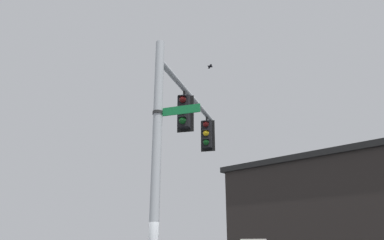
% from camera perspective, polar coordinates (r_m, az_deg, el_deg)
% --- Properties ---
extents(signal_pole, '(0.24, 0.24, 7.35)m').
position_cam_1_polar(signal_pole, '(8.98, -5.73, -8.25)').
color(signal_pole, '#ADB2B7').
rests_on(signal_pole, ground).
extents(mast_arm, '(0.58, 5.29, 0.17)m').
position_cam_1_polar(mast_arm, '(12.27, -0.17, 3.69)').
color(mast_arm, '#ADB2B7').
extents(traffic_light_nearest_pole, '(0.54, 0.49, 1.31)m').
position_cam_1_polar(traffic_light_nearest_pole, '(11.38, -1.28, 1.35)').
color(traffic_light_nearest_pole, black).
extents(traffic_light_mid_inner, '(0.54, 0.49, 1.31)m').
position_cam_1_polar(traffic_light_mid_inner, '(13.65, 2.35, -2.26)').
color(traffic_light_mid_inner, black).
extents(street_name_sign, '(1.29, 0.28, 0.22)m').
position_cam_1_polar(street_name_sign, '(9.29, -3.48, 1.37)').
color(street_name_sign, '#147238').
extents(bird_flying, '(0.26, 0.32, 0.12)m').
position_cam_1_polar(bird_flying, '(16.50, 2.87, 8.46)').
color(bird_flying, black).
extents(storefront_building, '(14.21, 12.46, 6.32)m').
position_cam_1_polar(storefront_building, '(21.00, 25.06, -14.45)').
color(storefront_building, '#282321').
rests_on(storefront_building, ground).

